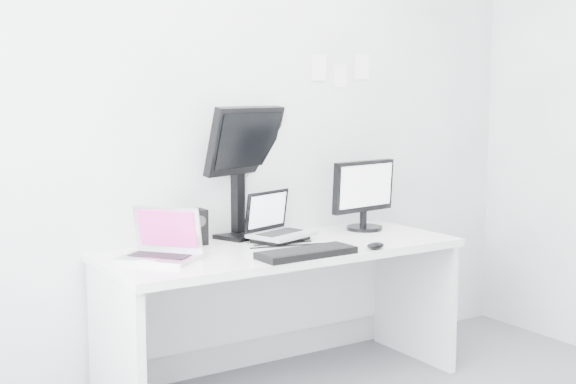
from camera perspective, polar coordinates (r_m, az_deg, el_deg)
name	(u,v)px	position (r m, az deg, el deg)	size (l,w,h in m)	color
back_wall	(247,118)	(4.01, -3.08, 5.53)	(3.60, 3.60, 0.00)	silver
desk	(283,317)	(3.86, -0.41, -9.37)	(1.80, 0.70, 0.73)	white
macbook	(158,234)	(3.47, -9.75, -3.09)	(0.33, 0.25, 0.25)	silver
speaker	(197,227)	(3.81, -6.87, -2.63)	(0.09, 0.09, 0.18)	black
dell_laptop	(282,216)	(3.87, -0.45, -1.81)	(0.31, 0.24, 0.26)	#A2A5A9
rear_monitor	(242,170)	(3.96, -3.45, 1.63)	(0.52, 0.19, 0.71)	black
samsung_monitor	(365,194)	(4.21, 5.78, -0.16)	(0.43, 0.20, 0.40)	black
keyboard	(307,253)	(3.54, 1.40, -4.58)	(0.48, 0.17, 0.03)	black
mouse	(375,246)	(3.72, 6.58, -4.02)	(0.10, 0.07, 0.03)	black
wall_note_0	(319,68)	(4.24, 2.33, 9.28)	(0.10, 0.00, 0.14)	white
wall_note_1	(341,76)	(4.32, 3.98, 8.70)	(0.09, 0.00, 0.13)	white
wall_note_2	(362,67)	(4.42, 5.58, 9.31)	(0.10, 0.00, 0.14)	white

